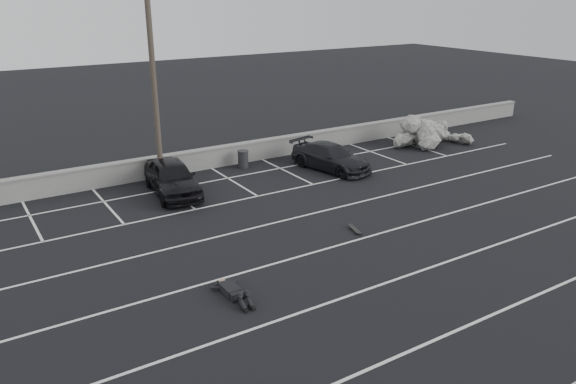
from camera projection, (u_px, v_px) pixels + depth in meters
ground at (372, 288)px, 17.33m from camera, size 120.00×120.00×0.00m
seawall at (192, 161)px, 28.28m from camera, size 50.00×0.45×1.06m
stall_lines at (293, 238)px, 20.79m from camera, size 36.00×20.05×0.01m
car_left at (172, 177)px, 25.04m from camera, size 2.32×4.72×1.55m
car_right at (331, 157)px, 28.50m from camera, size 2.78×4.81×1.31m
utility_pole at (154, 80)px, 25.22m from camera, size 1.28×0.26×9.59m
trash_bin at (243, 159)px, 28.86m from camera, size 0.75×0.75×0.90m
riprap_pile at (427, 137)px, 32.92m from camera, size 4.95×3.15×1.34m
person at (230, 286)px, 16.96m from camera, size 0.97×2.45×0.49m
skateboard at (355, 230)px, 21.35m from camera, size 0.37×0.77×0.09m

